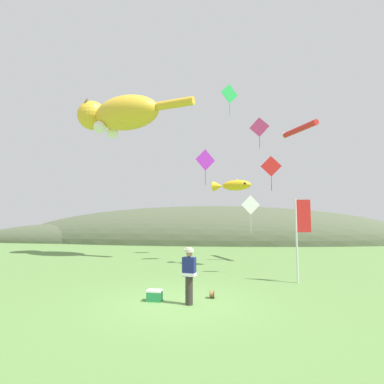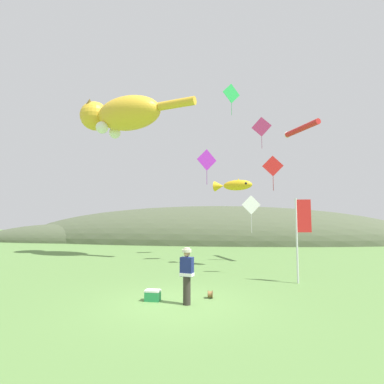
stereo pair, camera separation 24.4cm
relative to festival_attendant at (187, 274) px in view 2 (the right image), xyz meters
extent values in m
plane|color=#5B8442|center=(-0.30, 0.12, -0.95)|extent=(120.00, 120.00, 0.00)
ellipsoid|color=#4C563D|center=(-0.30, 27.00, -0.95)|extent=(48.48, 14.34, 8.50)
ellipsoid|color=#4C563D|center=(-15.87, 24.61, -0.95)|extent=(25.44, 6.07, 4.33)
cylinder|color=#332D28|center=(0.00, 0.00, -0.51)|extent=(0.24, 0.24, 0.88)
cube|color=navy|center=(0.00, 0.00, 0.23)|extent=(0.45, 0.34, 0.60)
cube|color=white|center=(0.00, 0.00, -0.01)|extent=(0.47, 0.36, 0.10)
sphere|color=tan|center=(0.00, 0.00, 0.64)|extent=(0.20, 0.20, 0.20)
cylinder|color=#B2AD99|center=(0.00, 0.00, 0.73)|extent=(0.30, 0.30, 0.09)
cylinder|color=#B2AD99|center=(0.00, 0.00, 0.79)|extent=(0.20, 0.20, 0.07)
cylinder|color=olive|center=(0.70, 0.87, -0.82)|extent=(0.15, 0.20, 0.20)
cylinder|color=brown|center=(0.62, 0.87, -0.82)|extent=(0.02, 0.26, 0.26)
cylinder|color=brown|center=(0.77, 0.87, -0.82)|extent=(0.02, 0.26, 0.26)
cube|color=#268C4C|center=(-1.18, 0.31, -0.80)|extent=(0.50, 0.35, 0.30)
cube|color=white|center=(-1.18, 0.31, -0.62)|extent=(0.51, 0.36, 0.06)
cylinder|color=silver|center=(4.25, 3.63, 0.83)|extent=(0.08, 0.08, 3.58)
cube|color=red|center=(4.57, 3.63, 1.87)|extent=(0.60, 0.03, 1.40)
ellipsoid|color=gold|center=(-5.65, 10.77, 9.35)|extent=(5.65, 4.05, 2.42)
ellipsoid|color=white|center=(-5.88, 10.84, 8.92)|extent=(3.59, 2.38, 1.33)
sphere|color=gold|center=(-8.65, 11.70, 9.59)|extent=(2.18, 2.18, 2.18)
cone|color=#503E10|center=(-8.83, 11.13, 10.39)|extent=(0.97, 0.97, 0.73)
cone|color=#503E10|center=(-8.47, 12.27, 10.39)|extent=(0.97, 0.97, 0.73)
sphere|color=white|center=(-7.57, 10.60, 8.32)|extent=(0.87, 0.87, 0.87)
sphere|color=white|center=(-7.13, 12.00, 8.32)|extent=(0.87, 0.87, 0.87)
cylinder|color=gold|center=(-1.95, 9.63, 9.47)|extent=(2.72, 1.34, 0.58)
ellipsoid|color=gold|center=(1.95, 7.73, 3.69)|extent=(1.84, 1.22, 0.61)
cone|color=gold|center=(0.88, 8.14, 3.69)|extent=(0.74, 0.77, 0.61)
cone|color=gold|center=(2.00, 7.72, 3.94)|extent=(0.37, 0.37, 0.28)
sphere|color=black|center=(2.40, 7.34, 3.74)|extent=(0.14, 0.14, 0.14)
cylinder|color=red|center=(6.14, 9.75, 7.51)|extent=(1.58, 2.94, 0.36)
torus|color=white|center=(5.52, 11.14, 7.51)|extent=(0.42, 0.23, 0.44)
cube|color=#E53F8C|center=(3.98, 12.63, 8.61)|extent=(1.45, 0.46, 1.51)
cylinder|color=black|center=(3.98, 12.64, 8.61)|extent=(0.97, 0.32, 0.02)
cube|color=#A02C62|center=(3.98, 12.63, 7.40)|extent=(0.03, 0.02, 0.90)
cube|color=purple|center=(0.08, 9.30, 5.52)|extent=(1.22, 0.73, 1.41)
cylinder|color=black|center=(0.08, 9.31, 5.52)|extent=(0.82, 0.49, 0.02)
cube|color=#6B1A7C|center=(0.08, 9.30, 4.36)|extent=(0.03, 0.02, 0.90)
cube|color=white|center=(2.51, 5.39, 2.44)|extent=(0.94, 0.22, 0.96)
cylinder|color=black|center=(2.51, 5.40, 2.44)|extent=(0.63, 0.15, 0.02)
cube|color=#A9A9A9|center=(2.51, 5.39, 1.51)|extent=(0.03, 0.01, 0.90)
cube|color=red|center=(4.23, 9.41, 5.06)|extent=(1.32, 0.04, 1.32)
cylinder|color=black|center=(4.23, 9.42, 5.06)|extent=(0.89, 0.03, 0.02)
cube|color=maroon|center=(4.23, 9.41, 3.95)|extent=(0.03, 0.01, 0.90)
cube|color=green|center=(1.76, 11.81, 10.94)|extent=(1.26, 0.84, 1.50)
cylinder|color=black|center=(1.76, 11.82, 10.94)|extent=(0.85, 0.57, 0.02)
cube|color=#1A7C35|center=(1.76, 11.81, 9.74)|extent=(0.03, 0.02, 0.90)
camera|label=1|loc=(1.00, -9.65, 1.75)|focal=28.00mm
camera|label=2|loc=(1.24, -9.63, 1.75)|focal=28.00mm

